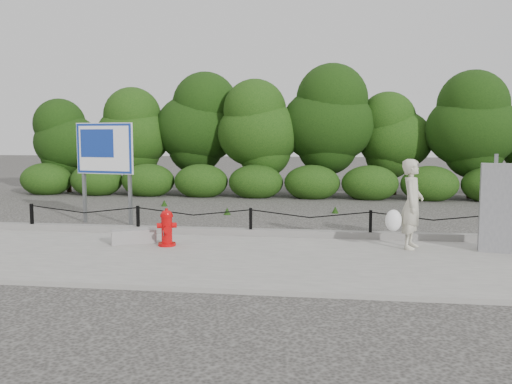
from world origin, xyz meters
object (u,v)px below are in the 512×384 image
at_px(pedestrian, 411,205).
at_px(utility_cabinet, 498,208).
at_px(concrete_block, 134,236).
at_px(advertising_sign, 105,153).
at_px(fire_hydrant, 167,228).

relative_size(pedestrian, utility_cabinet, 0.95).
distance_m(concrete_block, advertising_sign, 3.50).
bearing_deg(concrete_block, fire_hydrant, -11.52).
height_order(pedestrian, advertising_sign, advertising_sign).
bearing_deg(utility_cabinet, fire_hydrant, -165.40).
bearing_deg(concrete_block, advertising_sign, 123.12).
height_order(fire_hydrant, concrete_block, fire_hydrant).
xyz_separation_m(fire_hydrant, advertising_sign, (-2.44, 2.77, 1.35)).
bearing_deg(fire_hydrant, pedestrian, -13.70).
bearing_deg(advertising_sign, pedestrian, -8.32).
relative_size(fire_hydrant, concrete_block, 0.85).
xyz_separation_m(fire_hydrant, concrete_block, (-0.73, 0.15, -0.21)).
bearing_deg(pedestrian, fire_hydrant, 112.08).
height_order(fire_hydrant, advertising_sign, advertising_sign).
distance_m(concrete_block, utility_cabinet, 6.93).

